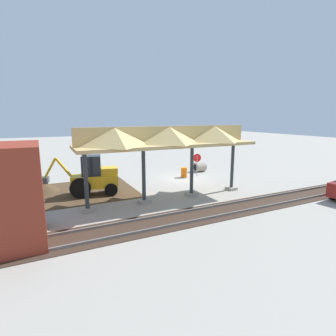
# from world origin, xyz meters

# --- Properties ---
(ground_plane) EXTENTS (120.00, 120.00, 0.00)m
(ground_plane) POSITION_xyz_m (0.00, 0.00, 0.00)
(ground_plane) COLOR #9E998E
(dirt_work_zone) EXTENTS (9.46, 7.00, 0.01)m
(dirt_work_zone) POSITION_xyz_m (9.89, 0.20, 0.00)
(dirt_work_zone) COLOR #4C3823
(dirt_work_zone) RESTS_ON ground
(platform_canopy) EXTENTS (11.88, 3.20, 4.90)m
(platform_canopy) POSITION_xyz_m (3.92, 4.73, 4.16)
(platform_canopy) COLOR #9E998E
(platform_canopy) RESTS_ON ground
(rail_tracks) EXTENTS (60.00, 2.58, 0.15)m
(rail_tracks) POSITION_xyz_m (0.00, 8.19, 0.03)
(rail_tracks) COLOR slate
(rail_tracks) RESTS_ON ground
(stop_sign) EXTENTS (0.74, 0.25, 2.14)m
(stop_sign) POSITION_xyz_m (-1.45, -0.28, 1.53)
(stop_sign) COLOR gray
(stop_sign) RESTS_ON ground
(backhoe) EXTENTS (5.39, 2.33, 2.82)m
(backhoe) POSITION_xyz_m (8.30, 1.36, 1.26)
(backhoe) COLOR yellow
(backhoe) RESTS_ON ground
(dirt_mound) EXTENTS (5.02, 5.02, 1.72)m
(dirt_mound) POSITION_xyz_m (11.62, -0.99, 0.00)
(dirt_mound) COLOR #4C3823
(dirt_mound) RESTS_ON ground
(concrete_pipe) EXTENTS (1.18, 1.04, 0.97)m
(concrete_pipe) POSITION_xyz_m (-2.91, -2.04, 0.48)
(concrete_pipe) COLOR #9E9384
(concrete_pipe) RESTS_ON ground
(traffic_barrel) EXTENTS (0.56, 0.56, 0.90)m
(traffic_barrel) POSITION_xyz_m (-0.25, -0.56, 0.45)
(traffic_barrel) COLOR orange
(traffic_barrel) RESTS_ON ground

